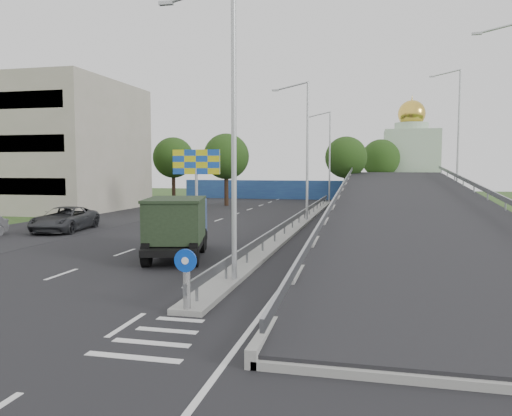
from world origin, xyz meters
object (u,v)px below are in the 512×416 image
(lamp_post_mid, at_px, (305,143))
(billboard, at_px, (196,166))
(dump_truck, at_px, (178,224))
(parked_car_c, at_px, (65,219))
(sign_bollard, at_px, (186,279))
(church, at_px, (411,158))
(lamp_post_far, at_px, (328,152))
(lamp_post_near, at_px, (228,116))

(lamp_post_mid, height_order, billboard, lamp_post_mid)
(dump_truck, distance_m, parked_car_c, 12.53)
(sign_bollard, height_order, dump_truck, dump_truck)
(billboard, relative_size, dump_truck, 0.84)
(parked_car_c, bearing_deg, church, 53.09)
(parked_car_c, bearing_deg, lamp_post_mid, 23.49)
(lamp_post_mid, xyz_separation_m, billboard, (-9.11, 2.00, -1.62))
(lamp_post_far, distance_m, church, 17.15)
(lamp_post_near, height_order, church, church)
(sign_bollard, distance_m, lamp_post_mid, 24.30)
(lamp_post_far, xyz_separation_m, dump_truck, (-3.77, -35.34, -4.30))
(lamp_post_near, bearing_deg, billboard, 112.49)
(lamp_post_mid, bearing_deg, lamp_post_near, -90.00)
(sign_bollard, xyz_separation_m, parked_car_c, (-14.11, 15.34, -0.26))
(dump_truck, bearing_deg, lamp_post_mid, 61.75)
(billboard, bearing_deg, dump_truck, -72.87)
(lamp_post_mid, bearing_deg, dump_truck, -103.79)
(church, relative_size, parked_car_c, 2.47)
(sign_bollard, xyz_separation_m, dump_truck, (-3.66, 8.49, 0.48))
(sign_bollard, height_order, church, church)
(lamp_post_near, bearing_deg, church, 79.62)
(lamp_post_far, distance_m, dump_truck, 35.80)
(lamp_post_near, xyz_separation_m, church, (9.89, 54.00, -0.50))
(lamp_post_far, bearing_deg, lamp_post_mid, -90.00)
(sign_bollard, distance_m, lamp_post_far, 44.08)
(lamp_post_near, relative_size, billboard, 1.83)
(billboard, bearing_deg, lamp_post_far, 63.16)
(sign_bollard, height_order, lamp_post_near, lamp_post_near)
(lamp_post_near, bearing_deg, parked_car_c, 141.00)
(church, xyz_separation_m, dump_truck, (-13.66, -49.34, -3.80))
(lamp_post_near, xyz_separation_m, billboard, (-9.11, 22.00, -1.62))
(lamp_post_near, height_order, parked_car_c, lamp_post_near)
(sign_bollard, relative_size, parked_car_c, 0.30)
(church, xyz_separation_m, parked_car_c, (-24.11, -42.48, -4.53))
(sign_bollard, xyz_separation_m, lamp_post_far, (0.11, 43.83, 4.77))
(lamp_post_far, height_order, billboard, lamp_post_far)
(billboard, relative_size, parked_car_c, 0.98)
(sign_bollard, bearing_deg, church, 80.19)
(billboard, bearing_deg, sign_bollard, -70.79)
(lamp_post_near, bearing_deg, dump_truck, 128.94)
(lamp_post_far, xyz_separation_m, billboard, (-9.11, -18.00, -1.62))
(lamp_post_far, relative_size, dump_truck, 1.54)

